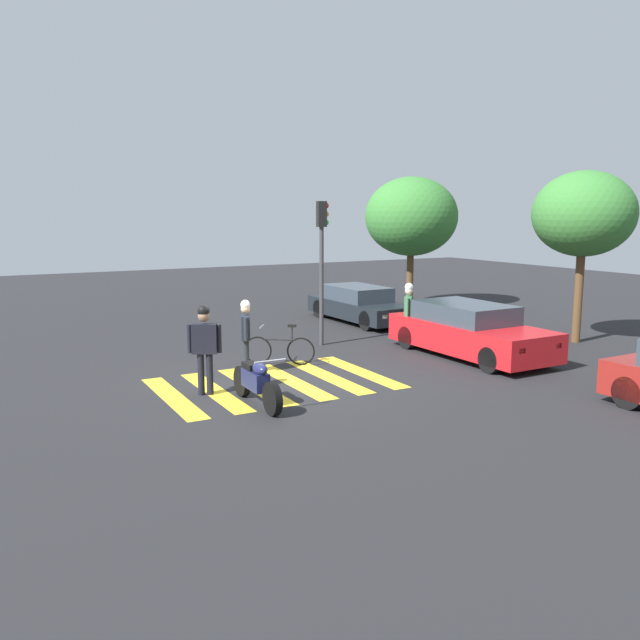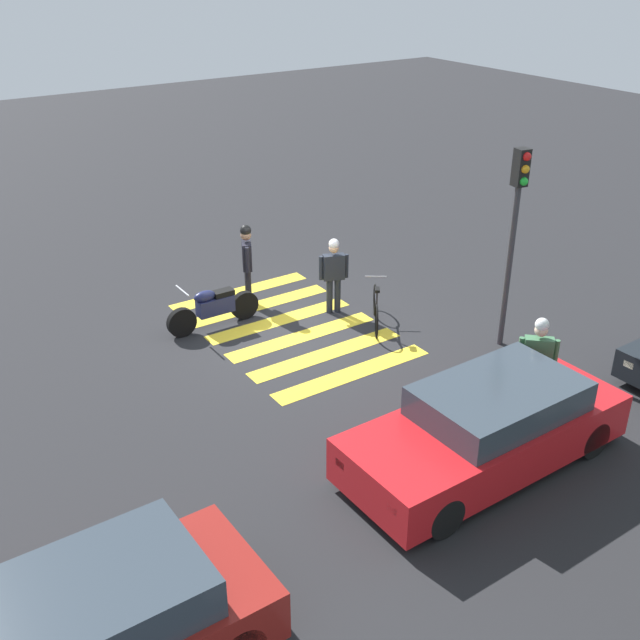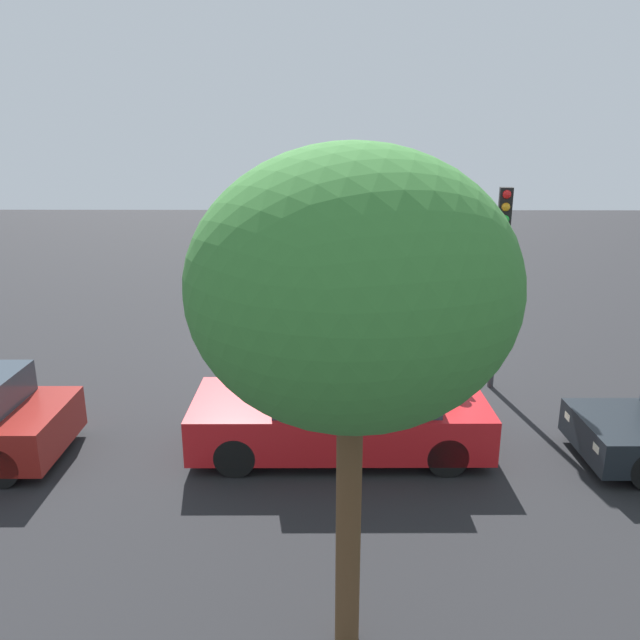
{
  "view_description": "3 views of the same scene",
  "coord_description": "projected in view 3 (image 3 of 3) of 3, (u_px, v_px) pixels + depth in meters",
  "views": [
    {
      "loc": [
        12.66,
        -5.75,
        3.71
      ],
      "look_at": [
        -0.28,
        1.31,
        1.27
      ],
      "focal_mm": 36.55,
      "sensor_mm": 36.0,
      "label": 1
    },
    {
      "loc": [
        7.44,
        12.2,
        7.4
      ],
      "look_at": [
        0.4,
        1.72,
        1.03
      ],
      "focal_mm": 42.45,
      "sensor_mm": 36.0,
      "label": 2
    },
    {
      "loc": [
        0.19,
        14.69,
        4.87
      ],
      "look_at": [
        0.31,
        1.29,
        0.93
      ],
      "focal_mm": 34.42,
      "sensor_mm": 36.0,
      "label": 3
    }
  ],
  "objects": [
    {
      "name": "street_tree_mid",
      "position": [
        352.0,
        289.0,
        5.2
      ],
      "size": [
        2.83,
        2.83,
        4.87
      ],
      "color": "brown",
      "rests_on": "ground_plane"
    },
    {
      "name": "leaning_bicycle",
      "position": [
        400.0,
        337.0,
        14.49
      ],
      "size": [
        1.06,
        1.46,
        1.01
      ],
      "color": "black",
      "rests_on": "ground_plane"
    },
    {
      "name": "traffic_light_pole",
      "position": [
        501.0,
        256.0,
        11.82
      ],
      "size": [
        0.28,
        0.35,
        4.02
      ],
      "color": "#38383D",
      "rests_on": "ground_plane"
    },
    {
      "name": "police_motorcycle",
      "position": [
        284.0,
        313.0,
        16.27
      ],
      "size": [
        2.1,
        0.62,
        1.03
      ],
      "color": "black",
      "rests_on": "ground_plane"
    },
    {
      "name": "crosswalk_stripes",
      "position": [
        333.0,
        341.0,
        15.47
      ],
      "size": [
        3.43,
        4.95,
        0.01
      ],
      "color": "yellow",
      "rests_on": "ground_plane"
    },
    {
      "name": "car_red_convertible",
      "position": [
        343.0,
        412.0,
        9.88
      ],
      "size": [
        4.71,
        1.9,
        1.37
      ],
      "color": "black",
      "rests_on": "ground_plane"
    },
    {
      "name": "pedestrian_bystander",
      "position": [
        446.0,
        376.0,
        10.38
      ],
      "size": [
        0.51,
        0.49,
        1.79
      ],
      "color": "#3F724C",
      "rests_on": "ground_plane"
    },
    {
      "name": "officer_by_motorcycle",
      "position": [
        328.0,
        284.0,
        16.68
      ],
      "size": [
        0.4,
        0.63,
        1.87
      ],
      "color": "black",
      "rests_on": "ground_plane"
    },
    {
      "name": "officer_on_foot",
      "position": [
        381.0,
        302.0,
        15.31
      ],
      "size": [
        0.61,
        0.36,
        1.72
      ],
      "color": "#1E232D",
      "rests_on": "ground_plane"
    },
    {
      "name": "ground_plane",
      "position": [
        333.0,
        341.0,
        15.47
      ],
      "size": [
        60.0,
        60.0,
        0.0
      ],
      "primitive_type": "plane",
      "color": "#232326"
    }
  ]
}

